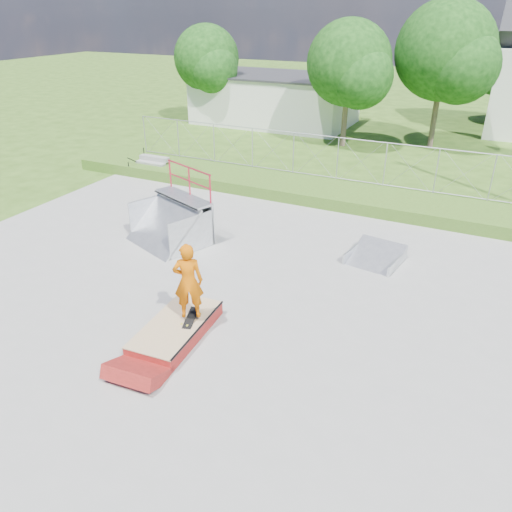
% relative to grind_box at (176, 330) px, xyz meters
% --- Properties ---
extents(ground, '(120.00, 120.00, 0.00)m').
position_rel_grind_box_xyz_m(ground, '(0.14, 1.39, -0.19)').
color(ground, '#2E5016').
rests_on(ground, ground).
extents(concrete_pad, '(20.00, 16.00, 0.04)m').
position_rel_grind_box_xyz_m(concrete_pad, '(0.14, 1.39, -0.17)').
color(concrete_pad, gray).
rests_on(concrete_pad, ground).
extents(grass_berm, '(24.00, 3.00, 0.50)m').
position_rel_grind_box_xyz_m(grass_berm, '(0.14, 10.89, 0.06)').
color(grass_berm, '#2E5016').
rests_on(grass_berm, ground).
extents(grind_box, '(1.43, 2.67, 0.38)m').
position_rel_grind_box_xyz_m(grind_box, '(0.00, 0.00, 0.00)').
color(grind_box, maroon).
rests_on(grind_box, concrete_pad).
extents(quarter_pipe, '(3.01, 2.79, 2.43)m').
position_rel_grind_box_xyz_m(quarter_pipe, '(-3.26, 4.34, 1.02)').
color(quarter_pipe, '#ADB0B5').
rests_on(quarter_pipe, concrete_pad).
extents(flat_bank_ramp, '(1.72, 1.80, 0.46)m').
position_rel_grind_box_xyz_m(flat_bank_ramp, '(3.34, 5.94, 0.04)').
color(flat_bank_ramp, '#ADB0B5').
rests_on(flat_bank_ramp, concrete_pad).
extents(skateboard, '(0.43, 0.82, 0.13)m').
position_rel_grind_box_xyz_m(skateboard, '(0.25, 0.28, 0.24)').
color(skateboard, black).
rests_on(skateboard, grind_box).
extents(skater, '(0.83, 0.74, 1.91)m').
position_rel_grind_box_xyz_m(skater, '(0.25, 0.28, 1.19)').
color(skater, '#C15502').
rests_on(skater, grind_box).
extents(concrete_stairs, '(1.50, 1.60, 0.80)m').
position_rel_grind_box_xyz_m(concrete_stairs, '(-8.36, 10.09, 0.21)').
color(concrete_stairs, gray).
rests_on(concrete_stairs, ground).
extents(chain_link_fence, '(20.00, 0.06, 1.80)m').
position_rel_grind_box_xyz_m(chain_link_fence, '(0.14, 11.89, 1.21)').
color(chain_link_fence, '#9FA2A7').
rests_on(chain_link_fence, grass_berm).
extents(utility_building_flat, '(10.00, 6.00, 3.00)m').
position_rel_grind_box_xyz_m(utility_building_flat, '(-7.86, 23.39, 1.31)').
color(utility_building_flat, white).
rests_on(utility_building_flat, ground).
extents(tree_left_near, '(4.76, 4.48, 6.65)m').
position_rel_grind_box_xyz_m(tree_left_near, '(-1.61, 19.23, 4.05)').
color(tree_left_near, brown).
rests_on(tree_left_near, ground).
extents(tree_center, '(5.44, 5.12, 7.60)m').
position_rel_grind_box_xyz_m(tree_center, '(2.93, 21.20, 4.65)').
color(tree_center, brown).
rests_on(tree_center, ground).
extents(tree_left_far, '(4.42, 4.16, 6.18)m').
position_rel_grind_box_xyz_m(tree_left_far, '(-11.62, 21.24, 3.74)').
color(tree_left_far, brown).
rests_on(tree_left_far, ground).
extents(tree_back_mid, '(4.08, 3.84, 5.70)m').
position_rel_grind_box_xyz_m(tree_back_mid, '(5.36, 29.25, 3.44)').
color(tree_back_mid, brown).
rests_on(tree_back_mid, ground).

